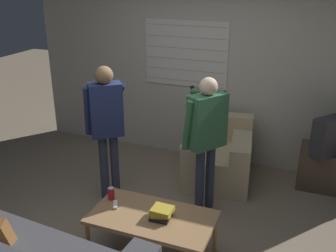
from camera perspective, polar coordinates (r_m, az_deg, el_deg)
name	(u,v)px	position (r m, az deg, el deg)	size (l,w,h in m)	color
ground_plane	(146,233)	(4.30, -3.15, -15.20)	(16.00, 16.00, 0.00)	#7F705B
wall_back	(205,71)	(5.50, 5.39, 7.97)	(5.20, 0.08, 2.55)	#BCB7A8
armchair_beige	(218,156)	(5.17, 7.25, -4.33)	(0.96, 1.04, 0.79)	#C6B289
coffee_table	(152,219)	(3.77, -2.29, -13.37)	(1.16, 0.63, 0.45)	#9E754C
tv_stand	(334,169)	(5.35, 22.90, -5.83)	(0.84, 0.46, 0.52)	#4C3D2D
person_left_standing	(106,118)	(4.50, -8.93, 1.09)	(0.46, 0.74, 1.62)	#33384C
person_right_standing	(206,129)	(4.23, 5.55, -0.48)	(0.56, 0.77, 1.56)	#33384C
book_stack	(162,213)	(3.69, -0.95, -12.52)	(0.21, 0.20, 0.10)	black
soda_can	(111,193)	(3.99, -8.25, -9.66)	(0.07, 0.07, 0.13)	red
spare_remote	(115,205)	(3.91, -7.64, -11.26)	(0.09, 0.13, 0.02)	white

